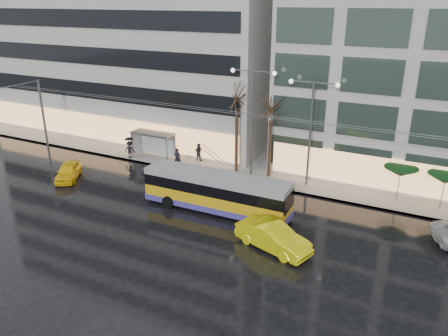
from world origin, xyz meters
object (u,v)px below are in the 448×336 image
Objects in this scene: street_lamp_near at (252,109)px; bus_shelter at (151,139)px; trolleybus at (216,193)px; taxi_a at (68,171)px.

bus_shelter is at bearing -179.37° from street_lamp_near.
trolleybus is 12.96m from bus_shelter.
street_lamp_near reaches higher than bus_shelter.
street_lamp_near is (10.38, 0.11, 4.03)m from bus_shelter.
street_lamp_near is at bearing 0.63° from bus_shelter.
trolleybus is at bearing -29.87° from taxi_a.
trolleybus is at bearing -86.63° from street_lamp_near.
trolleybus is 2.72× the size of taxi_a.
street_lamp_near reaches higher than trolleybus.
bus_shelter is 11.14m from street_lamp_near.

